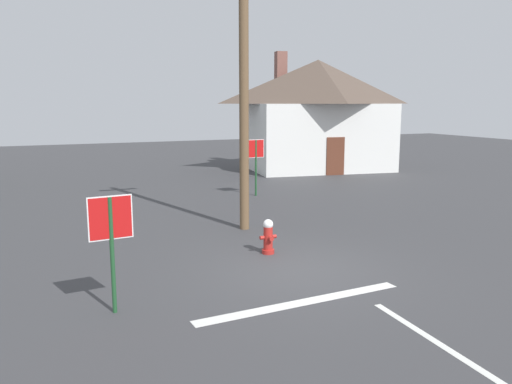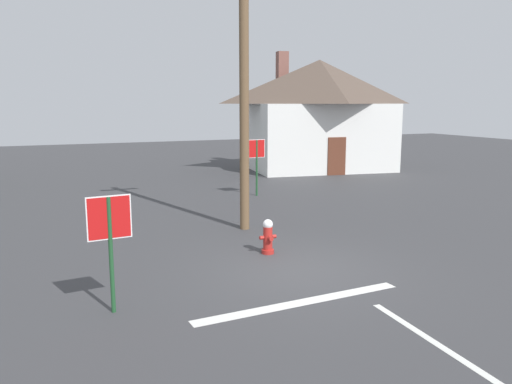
{
  "view_description": "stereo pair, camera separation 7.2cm",
  "coord_description": "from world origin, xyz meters",
  "px_view_note": "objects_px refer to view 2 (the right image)",
  "views": [
    {
      "loc": [
        -5.53,
        -10.05,
        3.81
      ],
      "look_at": [
        0.15,
        2.87,
        1.35
      ],
      "focal_mm": 36.22,
      "sensor_mm": 36.0,
      "label": 1
    },
    {
      "loc": [
        -5.47,
        -10.07,
        3.81
      ],
      "look_at": [
        0.15,
        2.87,
        1.35
      ],
      "focal_mm": 36.22,
      "sensor_mm": 36.0,
      "label": 2
    }
  ],
  "objects_px": {
    "fire_hydrant": "(268,237)",
    "stop_sign_far": "(257,156)",
    "house": "(319,113)",
    "stop_sign_near": "(110,230)",
    "utility_pole": "(244,65)"
  },
  "relations": [
    {
      "from": "fire_hydrant",
      "to": "utility_pole",
      "type": "xyz_separation_m",
      "value": [
        0.44,
        2.65,
        4.44
      ]
    },
    {
      "from": "stop_sign_near",
      "to": "utility_pole",
      "type": "distance_m",
      "value": 7.5
    },
    {
      "from": "stop_sign_near",
      "to": "house",
      "type": "xyz_separation_m",
      "value": [
        13.89,
        16.51,
        1.64
      ]
    },
    {
      "from": "stop_sign_near",
      "to": "fire_hydrant",
      "type": "bearing_deg",
      "value": 28.48
    },
    {
      "from": "stop_sign_near",
      "to": "stop_sign_far",
      "type": "bearing_deg",
      "value": 54.09
    },
    {
      "from": "stop_sign_far",
      "to": "fire_hydrant",
      "type": "bearing_deg",
      "value": -111.56
    },
    {
      "from": "fire_hydrant",
      "to": "utility_pole",
      "type": "bearing_deg",
      "value": 80.53
    },
    {
      "from": "stop_sign_near",
      "to": "house",
      "type": "distance_m",
      "value": 21.64
    },
    {
      "from": "utility_pole",
      "to": "stop_sign_far",
      "type": "distance_m",
      "value": 6.52
    },
    {
      "from": "stop_sign_far",
      "to": "house",
      "type": "relative_size",
      "value": 0.26
    },
    {
      "from": "utility_pole",
      "to": "stop_sign_far",
      "type": "bearing_deg",
      "value": 62.76
    },
    {
      "from": "fire_hydrant",
      "to": "stop_sign_far",
      "type": "distance_m",
      "value": 8.35
    },
    {
      "from": "fire_hydrant",
      "to": "stop_sign_far",
      "type": "bearing_deg",
      "value": 68.44
    },
    {
      "from": "fire_hydrant",
      "to": "stop_sign_far",
      "type": "height_order",
      "value": "stop_sign_far"
    },
    {
      "from": "fire_hydrant",
      "to": "utility_pole",
      "type": "height_order",
      "value": "utility_pole"
    }
  ]
}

